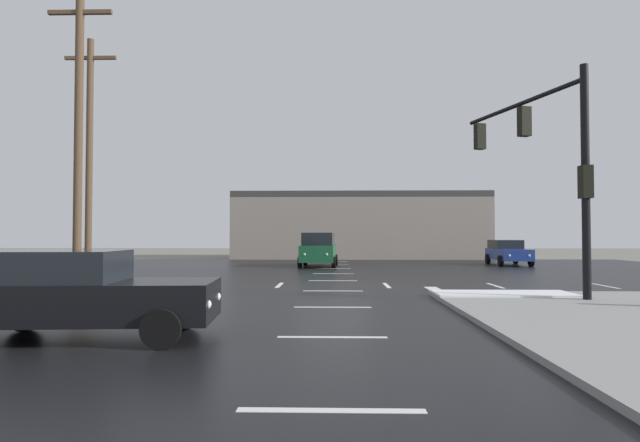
{
  "coord_description": "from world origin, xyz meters",
  "views": [
    {
      "loc": [
        0.03,
        -19.57,
        1.86
      ],
      "look_at": [
        -0.66,
        6.81,
        2.61
      ],
      "focal_mm": 29.43,
      "sensor_mm": 36.0,
      "label": 1
    }
  ],
  "objects_px": {
    "utility_pole_far": "(89,154)",
    "utility_pole_mid": "(78,133)",
    "suv_green": "(319,249)",
    "traffic_signal_mast": "(546,151)",
    "sedan_blue": "(507,252)",
    "sedan_black": "(77,292)"
  },
  "relations": [
    {
      "from": "sedan_blue",
      "to": "utility_pole_mid",
      "type": "xyz_separation_m",
      "value": [
        -19.77,
        -16.23,
        4.53
      ]
    },
    {
      "from": "suv_green",
      "to": "utility_pole_mid",
      "type": "relative_size",
      "value": 0.48
    },
    {
      "from": "traffic_signal_mast",
      "to": "suv_green",
      "type": "xyz_separation_m",
      "value": [
        -7.35,
        15.76,
        -3.35
      ]
    },
    {
      "from": "traffic_signal_mast",
      "to": "suv_green",
      "type": "height_order",
      "value": "traffic_signal_mast"
    },
    {
      "from": "sedan_black",
      "to": "suv_green",
      "type": "relative_size",
      "value": 0.95
    },
    {
      "from": "utility_pole_mid",
      "to": "suv_green",
      "type": "bearing_deg",
      "value": 61.35
    },
    {
      "from": "utility_pole_mid",
      "to": "traffic_signal_mast",
      "type": "bearing_deg",
      "value": -5.73
    },
    {
      "from": "suv_green",
      "to": "sedan_black",
      "type": "bearing_deg",
      "value": -6.87
    },
    {
      "from": "sedan_blue",
      "to": "utility_pole_far",
      "type": "relative_size",
      "value": 0.45
    },
    {
      "from": "suv_green",
      "to": "sedan_blue",
      "type": "bearing_deg",
      "value": 101.85
    },
    {
      "from": "suv_green",
      "to": "utility_pole_far",
      "type": "distance_m",
      "value": 14.33
    },
    {
      "from": "traffic_signal_mast",
      "to": "suv_green",
      "type": "bearing_deg",
      "value": 9.01
    },
    {
      "from": "traffic_signal_mast",
      "to": "utility_pole_mid",
      "type": "relative_size",
      "value": 0.62
    },
    {
      "from": "suv_green",
      "to": "traffic_signal_mast",
      "type": "bearing_deg",
      "value": 27.44
    },
    {
      "from": "utility_pole_far",
      "to": "utility_pole_mid",
      "type": "bearing_deg",
      "value": -68.9
    },
    {
      "from": "sedan_blue",
      "to": "utility_pole_mid",
      "type": "relative_size",
      "value": 0.45
    },
    {
      "from": "utility_pole_mid",
      "to": "utility_pole_far",
      "type": "height_order",
      "value": "utility_pole_mid"
    },
    {
      "from": "sedan_blue",
      "to": "sedan_black",
      "type": "distance_m",
      "value": 29.05
    },
    {
      "from": "utility_pole_mid",
      "to": "utility_pole_far",
      "type": "relative_size",
      "value": 1.01
    },
    {
      "from": "traffic_signal_mast",
      "to": "suv_green",
      "type": "distance_m",
      "value": 17.71
    },
    {
      "from": "traffic_signal_mast",
      "to": "sedan_blue",
      "type": "xyz_separation_m",
      "value": [
        4.64,
        17.75,
        -3.58
      ]
    },
    {
      "from": "utility_pole_far",
      "to": "suv_green",
      "type": "bearing_deg",
      "value": 46.29
    }
  ]
}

